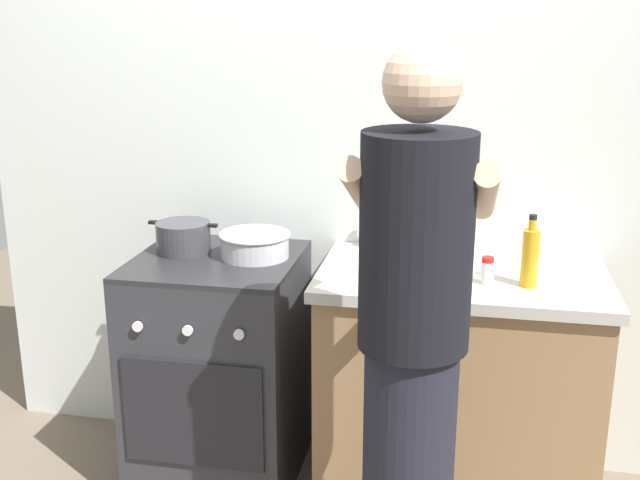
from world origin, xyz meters
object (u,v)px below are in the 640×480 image
at_px(pot, 183,237).
at_px(mixing_bowl, 255,244).
at_px(stove_range, 220,369).
at_px(spice_bottle, 487,271).
at_px(oil_bottle, 530,257).
at_px(utensil_crock, 403,229).
at_px(person, 412,358).

bearing_deg(pot, mixing_bowl, -1.39).
height_order(stove_range, pot, pot).
bearing_deg(pot, spice_bottle, -7.47).
height_order(stove_range, oil_bottle, oil_bottle).
xyz_separation_m(stove_range, mixing_bowl, (0.14, 0.04, 0.50)).
xyz_separation_m(mixing_bowl, utensil_crock, (0.54, 0.12, 0.05)).
bearing_deg(oil_bottle, stove_range, 175.11).
distance_m(stove_range, oil_bottle, 1.25).
bearing_deg(oil_bottle, person, -121.81).
distance_m(utensil_crock, spice_bottle, 0.40).
relative_size(stove_range, utensil_crock, 2.70).
bearing_deg(stove_range, utensil_crock, 13.45).
bearing_deg(utensil_crock, pot, -172.27).
bearing_deg(mixing_bowl, stove_range, -162.53).
xyz_separation_m(mixing_bowl, spice_bottle, (0.84, -0.14, -0.01)).
distance_m(pot, spice_bottle, 1.13).
bearing_deg(pot, oil_bottle, -6.64).
distance_m(spice_bottle, person, 0.59).
height_order(pot, spice_bottle, pot).
xyz_separation_m(stove_range, utensil_crock, (0.68, 0.16, 0.55)).
bearing_deg(person, spice_bottle, 69.44).
relative_size(spice_bottle, oil_bottle, 0.38).
height_order(pot, oil_bottle, oil_bottle).
xyz_separation_m(pot, mixing_bowl, (0.28, -0.01, -0.01)).
bearing_deg(oil_bottle, spice_bottle, -179.68).
xyz_separation_m(pot, person, (0.92, -0.69, -0.10)).
relative_size(mixing_bowl, utensil_crock, 0.80).
distance_m(mixing_bowl, oil_bottle, 0.99).
bearing_deg(spice_bottle, mixing_bowl, 170.54).
bearing_deg(stove_range, pot, 160.04).
xyz_separation_m(stove_range, spice_bottle, (0.98, -0.10, 0.50)).
bearing_deg(spice_bottle, utensil_crock, 139.81).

